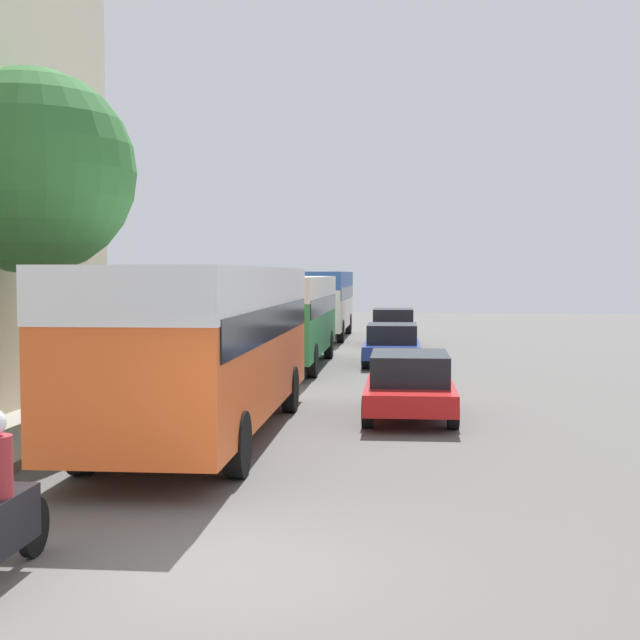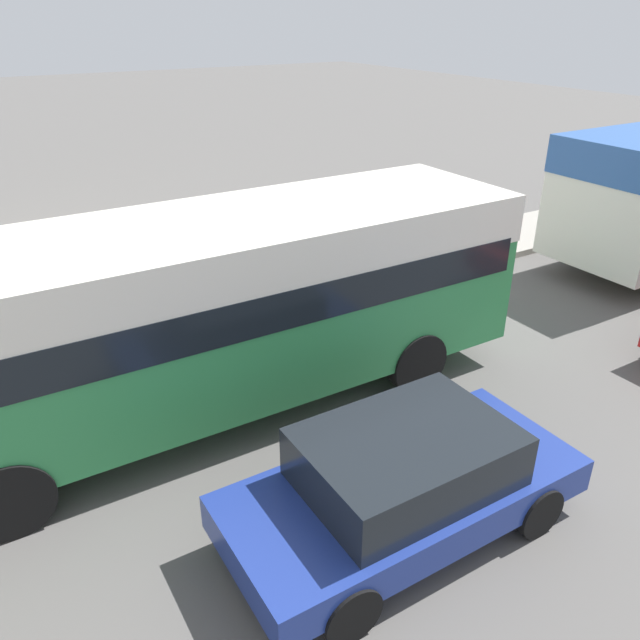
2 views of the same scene
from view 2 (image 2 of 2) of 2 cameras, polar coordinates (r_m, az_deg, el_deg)
bus_following at (r=8.81m, az=-10.46°, el=2.37°), size 2.58×9.53×2.93m
car_crossing at (r=7.28m, az=7.70°, el=-14.30°), size 1.90×4.15×1.36m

